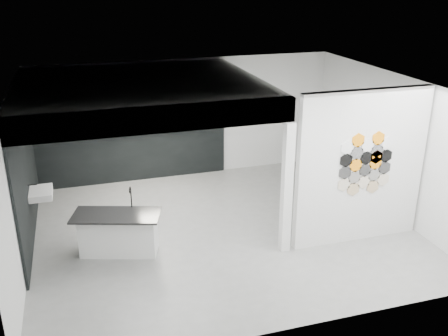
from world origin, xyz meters
The scene contains 17 objects.
floor centered at (0.00, 0.00, -0.01)m, with size 7.00×6.00×0.01m, color slate.
partition_panel centered at (2.23, -1.00, 1.40)m, with size 2.45×0.15×2.80m, color silver.
bay_clad_back centered at (-1.30, 2.97, 1.18)m, with size 4.40×0.04×2.35m, color black.
bay_clad_left centered at (-3.47, 1.00, 1.18)m, with size 0.04×4.00×2.35m, color black.
bulkhead centered at (-1.30, 1.00, 2.55)m, with size 4.40×4.00×0.40m, color silver.
corner_column centered at (0.82, -1.00, 1.18)m, with size 0.16×0.16×2.35m, color silver.
fascia_beam centered at (-1.30, -0.92, 2.55)m, with size 4.40×0.16×0.40m, color silver.
wall_basin centered at (-3.24, 0.80, 0.85)m, with size 0.40×0.60×0.12m, color silver.
display_shelf centered at (-1.20, 2.87, 1.30)m, with size 3.00×0.15×0.04m, color black.
kitchen_island centered at (-1.98, -0.26, 0.40)m, with size 1.60×1.06×1.19m.
stockpot centered at (-2.16, 2.87, 1.42)m, with size 0.23×0.23×0.19m, color black.
kettle centered at (-0.38, 2.87, 1.39)m, with size 0.17×0.17×0.15m, color black.
glass_bowl centered at (0.15, 2.87, 1.37)m, with size 0.15×0.15×0.10m, color gray.
glass_vase centered at (0.15, 2.87, 1.40)m, with size 0.11×0.11×0.15m, color gray.
bottle_dark centered at (-1.56, 2.87, 1.39)m, with size 0.05×0.05×0.14m, color black.
utensil_cup centered at (-1.96, 2.87, 1.37)m, with size 0.07×0.07×0.09m, color black.
hex_tile_cluster centered at (2.26, -1.09, 1.50)m, with size 1.04×0.02×1.16m.
Camera 1 is at (-2.44, -8.10, 4.59)m, focal length 40.00 mm.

